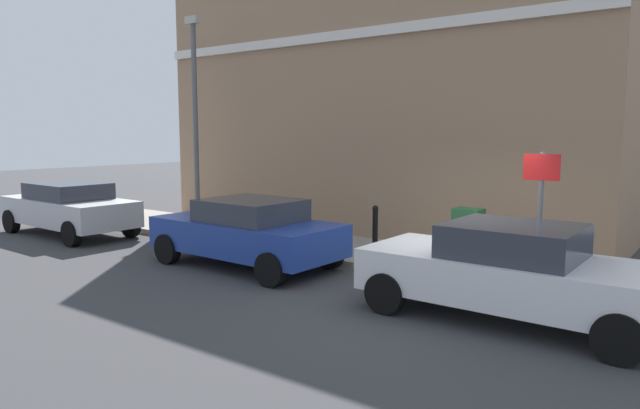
% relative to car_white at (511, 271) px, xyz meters
% --- Properties ---
extents(ground, '(80.00, 80.00, 0.00)m').
position_rel_car_white_xyz_m(ground, '(0.62, 1.23, -0.74)').
color(ground, '#38383A').
extents(sidewalk, '(2.59, 30.00, 0.15)m').
position_rel_car_white_xyz_m(sidewalk, '(2.52, 7.23, -0.67)').
color(sidewalk, gray).
rests_on(sidewalk, ground).
extents(corner_building, '(7.46, 12.72, 8.40)m').
position_rel_car_white_xyz_m(corner_building, '(7.50, 5.59, 3.46)').
color(corner_building, '#937256').
rests_on(corner_building, ground).
extents(car_white, '(1.96, 4.35, 1.44)m').
position_rel_car_white_xyz_m(car_white, '(0.00, 0.00, 0.00)').
color(car_white, silver).
rests_on(car_white, ground).
extents(car_blue, '(2.05, 4.14, 1.41)m').
position_rel_car_white_xyz_m(car_blue, '(0.18, 5.51, 0.00)').
color(car_blue, navy).
rests_on(car_blue, ground).
extents(car_silver, '(1.97, 4.36, 1.43)m').
position_rel_car_white_xyz_m(car_silver, '(-0.00, 12.01, 0.01)').
color(car_silver, '#B7B7BC').
rests_on(car_silver, ground).
extents(utility_cabinet, '(0.46, 0.61, 1.15)m').
position_rel_car_white_xyz_m(utility_cabinet, '(2.32, 1.61, -0.06)').
color(utility_cabinet, '#1E4C28').
rests_on(utility_cabinet, sidewalk).
extents(bollard_near_cabinet, '(0.14, 0.14, 1.04)m').
position_rel_car_white_xyz_m(bollard_near_cabinet, '(2.42, 3.79, -0.04)').
color(bollard_near_cabinet, black).
rests_on(bollard_near_cabinet, sidewalk).
extents(bollard_far_kerb, '(0.14, 0.14, 1.04)m').
position_rel_car_white_xyz_m(bollard_far_kerb, '(1.48, 5.37, -0.04)').
color(bollard_far_kerb, black).
rests_on(bollard_far_kerb, sidewalk).
extents(street_sign, '(0.08, 0.60, 2.30)m').
position_rel_car_white_xyz_m(street_sign, '(1.53, 0.04, 0.92)').
color(street_sign, '#59595B').
rests_on(street_sign, sidewalk).
extents(lamppost, '(0.20, 0.44, 5.72)m').
position_rel_car_white_xyz_m(lamppost, '(2.36, 9.51, 2.56)').
color(lamppost, '#59595B').
rests_on(lamppost, sidewalk).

